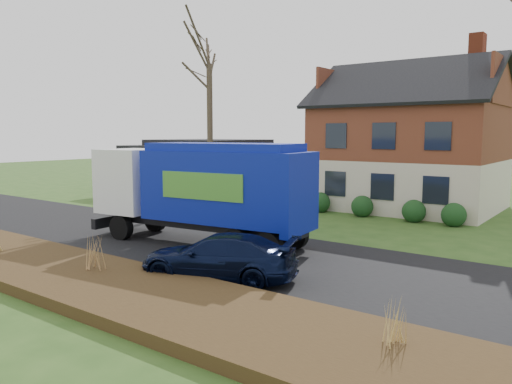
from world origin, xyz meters
The scene contains 12 objects.
ground centered at (0.00, 0.00, 0.00)m, with size 120.00×120.00×0.00m, color #2A4B19.
road centered at (0.00, 0.00, 0.01)m, with size 80.00×7.00×0.02m, color black.
mulch_verge centered at (0.00, -5.30, 0.15)m, with size 80.00×3.50×0.30m, color #312110.
main_house centered at (1.49, 13.91, 4.03)m, with size 12.95×8.95×9.26m.
ranch_house centered at (-12.00, 13.00, 1.81)m, with size 9.80×8.20×3.70m.
garbage_truck centered at (-0.90, 0.34, 2.18)m, with size 9.01×3.33×3.77m.
silver_sedan centered at (-4.71, 4.78, 0.66)m, with size 1.41×4.03×1.33m, color #A6A7AD.
navy_wagon centered at (2.54, -2.79, 0.65)m, with size 1.82×4.48×1.30m, color black.
tree_front_west centered at (-7.85, 8.53, 9.23)m, with size 3.77×3.77×11.20m.
tree_back centered at (5.30, 21.41, 9.12)m, with size 3.46×3.46×10.94m.
grass_clump_mid centered at (-0.21, -4.92, 0.82)m, with size 0.38×0.31×1.05m.
grass_clump_east centered at (8.47, -4.73, 0.72)m, with size 0.33×0.27×0.83m.
Camera 1 is at (11.59, -13.19, 4.11)m, focal length 35.00 mm.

